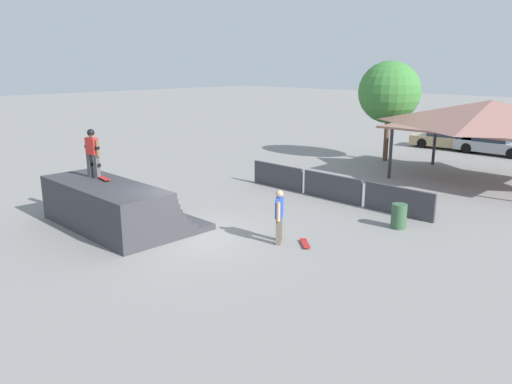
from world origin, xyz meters
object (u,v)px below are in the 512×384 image
object	(u,v)px
tree_beside_pavilion	(389,92)
trash_bin	(399,216)
bystander_walking	(279,214)
parked_car_silver	(494,145)
parked_car_tan	(447,139)
skateboard_on_deck	(104,178)
skateboard_on_ground	(305,243)
skater_on_deck	(92,150)

from	to	relation	value
tree_beside_pavilion	trash_bin	distance (m)	12.91
tree_beside_pavilion	trash_bin	bearing A→B (deg)	-57.34
bystander_walking	trash_bin	bearing A→B (deg)	-62.66
tree_beside_pavilion	trash_bin	size ratio (longest dim) A/B	6.62
tree_beside_pavilion	parked_car_silver	bearing A→B (deg)	60.83
bystander_walking	parked_car_silver	world-z (taller)	bystander_walking
tree_beside_pavilion	parked_car_tan	size ratio (longest dim) A/B	1.19
skateboard_on_deck	parked_car_silver	xyz separation A→B (m)	(4.53, 23.75, -1.01)
skateboard_on_ground	skateboard_on_deck	bearing A→B (deg)	67.13
skateboard_on_deck	parked_car_silver	distance (m)	24.20
tree_beside_pavilion	trash_bin	world-z (taller)	tree_beside_pavilion
bystander_walking	trash_bin	xyz separation A→B (m)	(1.94, 3.94, -0.52)
skateboard_on_ground	trash_bin	xyz separation A→B (m)	(1.22, 3.53, 0.37)
skateboard_on_deck	parked_car_tan	size ratio (longest dim) A/B	0.18
bystander_walking	parked_car_tan	size ratio (longest dim) A/B	0.36
parked_car_tan	tree_beside_pavilion	bearing A→B (deg)	-102.86
skateboard_on_deck	skateboard_on_ground	distance (m)	7.30
skateboard_on_deck	parked_car_tan	world-z (taller)	skateboard_on_deck
skateboard_on_deck	parked_car_tan	xyz separation A→B (m)	(1.53, 23.84, -1.01)
bystander_walking	tree_beside_pavilion	size ratio (longest dim) A/B	0.30
skateboard_on_deck	parked_car_tan	bearing A→B (deg)	95.61
skater_on_deck	skateboard_on_ground	bearing A→B (deg)	13.84
bystander_walking	parked_car_tan	distance (m)	21.46
trash_bin	parked_car_silver	xyz separation A→B (m)	(-3.06, 17.03, 0.18)
trash_bin	skateboard_on_ground	bearing A→B (deg)	-109.02
tree_beside_pavilion	trash_bin	xyz separation A→B (m)	(6.71, -10.48, -3.46)
parked_car_silver	skateboard_on_ground	bearing A→B (deg)	-83.76
parked_car_silver	tree_beside_pavilion	bearing A→B (deg)	-118.04
bystander_walking	parked_car_silver	size ratio (longest dim) A/B	0.38
skater_on_deck	trash_bin	world-z (taller)	skater_on_deck
skateboard_on_ground	parked_car_silver	bearing A→B (deg)	-44.36
bystander_walking	tree_beside_pavilion	bearing A→B (deg)	-18.12
bystander_walking	tree_beside_pavilion	world-z (taller)	tree_beside_pavilion
skater_on_deck	parked_car_tan	distance (m)	24.06
bystander_walking	parked_car_tan	world-z (taller)	bystander_walking
tree_beside_pavilion	parked_car_silver	world-z (taller)	tree_beside_pavilion
skateboard_on_deck	tree_beside_pavilion	xyz separation A→B (m)	(0.88, 17.20, 2.27)
trash_bin	tree_beside_pavilion	bearing A→B (deg)	122.66
skateboard_on_deck	trash_bin	distance (m)	10.21
parked_car_silver	trash_bin	bearing A→B (deg)	-78.69
parked_car_tan	parked_car_silver	bearing A→B (deg)	-8.97
parked_car_tan	parked_car_silver	xyz separation A→B (m)	(3.01, -0.09, -0.00)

